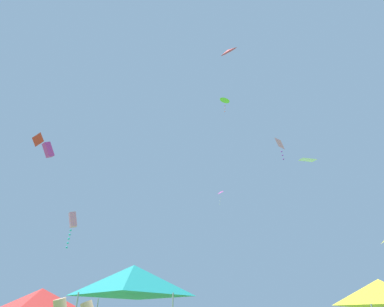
{
  "coord_description": "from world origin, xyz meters",
  "views": [
    {
      "loc": [
        -0.36,
        -4.07,
        1.74
      ],
      "look_at": [
        0.89,
        17.81,
        13.64
      ],
      "focal_mm": 28.96,
      "sensor_mm": 36.0,
      "label": 1
    }
  ],
  "objects_px": {
    "kite_magenta_diamond": "(220,193)",
    "kite_red_delta": "(228,51)",
    "canopy_tent_yellow": "(381,292)",
    "kite_pink_diamond": "(281,144)",
    "kite_magenta_box": "(48,150)",
    "kite_red_diamond": "(38,140)",
    "kite_pink_box": "(73,221)",
    "kite_lime_delta": "(225,100)",
    "canopy_tent_teal": "(133,280)",
    "kite_white_diamond": "(308,159)",
    "canopy_tent_red": "(41,299)"
  },
  "relations": [
    {
      "from": "canopy_tent_yellow",
      "to": "canopy_tent_red",
      "type": "distance_m",
      "value": 15.28
    },
    {
      "from": "kite_lime_delta",
      "to": "kite_magenta_diamond",
      "type": "bearing_deg",
      "value": 87.79
    },
    {
      "from": "kite_magenta_box",
      "to": "kite_pink_box",
      "type": "height_order",
      "value": "kite_magenta_box"
    },
    {
      "from": "kite_magenta_diamond",
      "to": "kite_white_diamond",
      "type": "bearing_deg",
      "value": -50.72
    },
    {
      "from": "kite_red_delta",
      "to": "kite_pink_box",
      "type": "bearing_deg",
      "value": 147.88
    },
    {
      "from": "kite_pink_box",
      "to": "kite_pink_diamond",
      "type": "bearing_deg",
      "value": 15.95
    },
    {
      "from": "kite_pink_box",
      "to": "kite_white_diamond",
      "type": "height_order",
      "value": "kite_white_diamond"
    },
    {
      "from": "canopy_tent_yellow",
      "to": "kite_magenta_diamond",
      "type": "relative_size",
      "value": 2.1
    },
    {
      "from": "canopy_tent_red",
      "to": "kite_red_delta",
      "type": "bearing_deg",
      "value": 8.32
    },
    {
      "from": "canopy_tent_teal",
      "to": "kite_magenta_box",
      "type": "relative_size",
      "value": 2.74
    },
    {
      "from": "canopy_tent_red",
      "to": "kite_lime_delta",
      "type": "bearing_deg",
      "value": 31.6
    },
    {
      "from": "kite_lime_delta",
      "to": "kite_white_diamond",
      "type": "xyz_separation_m",
      "value": [
        6.78,
        -0.62,
        -6.56
      ]
    },
    {
      "from": "canopy_tent_yellow",
      "to": "kite_pink_diamond",
      "type": "bearing_deg",
      "value": 76.83
    },
    {
      "from": "kite_pink_diamond",
      "to": "kite_lime_delta",
      "type": "bearing_deg",
      "value": -132.95
    },
    {
      "from": "kite_magenta_diamond",
      "to": "kite_red_diamond",
      "type": "height_order",
      "value": "kite_red_diamond"
    },
    {
      "from": "kite_lime_delta",
      "to": "kite_red_diamond",
      "type": "distance_m",
      "value": 23.32
    },
    {
      "from": "kite_magenta_box",
      "to": "kite_red_diamond",
      "type": "height_order",
      "value": "kite_red_diamond"
    },
    {
      "from": "kite_red_delta",
      "to": "kite_pink_diamond",
      "type": "xyz_separation_m",
      "value": [
        8.88,
        14.27,
        -0.48
      ]
    },
    {
      "from": "kite_white_diamond",
      "to": "kite_pink_box",
      "type": "bearing_deg",
      "value": 170.16
    },
    {
      "from": "kite_lime_delta",
      "to": "kite_red_diamond",
      "type": "bearing_deg",
      "value": 156.26
    },
    {
      "from": "kite_lime_delta",
      "to": "kite_red_delta",
      "type": "distance_m",
      "value": 5.33
    },
    {
      "from": "canopy_tent_red",
      "to": "kite_white_diamond",
      "type": "xyz_separation_m",
      "value": [
        17.73,
        6.12,
        11.35
      ]
    },
    {
      "from": "canopy_tent_yellow",
      "to": "canopy_tent_teal",
      "type": "distance_m",
      "value": 9.96
    },
    {
      "from": "canopy_tent_teal",
      "to": "kite_pink_diamond",
      "type": "distance_m",
      "value": 30.58
    },
    {
      "from": "kite_lime_delta",
      "to": "kite_pink_diamond",
      "type": "bearing_deg",
      "value": 47.05
    },
    {
      "from": "kite_magenta_diamond",
      "to": "kite_pink_box",
      "type": "distance_m",
      "value": 15.0
    },
    {
      "from": "kite_magenta_diamond",
      "to": "kite_red_diamond",
      "type": "bearing_deg",
      "value": 174.56
    },
    {
      "from": "canopy_tent_red",
      "to": "kite_magenta_diamond",
      "type": "distance_m",
      "value": 21.19
    },
    {
      "from": "kite_pink_diamond",
      "to": "kite_pink_box",
      "type": "bearing_deg",
      "value": -164.05
    },
    {
      "from": "canopy_tent_red",
      "to": "canopy_tent_teal",
      "type": "distance_m",
      "value": 6.38
    },
    {
      "from": "canopy_tent_teal",
      "to": "kite_red_diamond",
      "type": "distance_m",
      "value": 31.04
    },
    {
      "from": "canopy_tent_red",
      "to": "kite_pink_diamond",
      "type": "xyz_separation_m",
      "value": [
        19.39,
        15.8,
        18.54
      ]
    },
    {
      "from": "kite_red_delta",
      "to": "kite_red_diamond",
      "type": "distance_m",
      "value": 25.5
    },
    {
      "from": "kite_lime_delta",
      "to": "kite_red_diamond",
      "type": "xyz_separation_m",
      "value": [
        -21.35,
        9.39,
        0.44
      ]
    },
    {
      "from": "canopy_tent_yellow",
      "to": "canopy_tent_teal",
      "type": "bearing_deg",
      "value": -178.0
    },
    {
      "from": "canopy_tent_red",
      "to": "kite_pink_diamond",
      "type": "height_order",
      "value": "kite_pink_diamond"
    },
    {
      "from": "canopy_tent_yellow",
      "to": "kite_red_delta",
      "type": "distance_m",
      "value": 20.13
    },
    {
      "from": "kite_white_diamond",
      "to": "canopy_tent_red",
      "type": "bearing_deg",
      "value": -160.96
    },
    {
      "from": "canopy_tent_yellow",
      "to": "canopy_tent_red",
      "type": "height_order",
      "value": "canopy_tent_yellow"
    },
    {
      "from": "kite_magenta_diamond",
      "to": "kite_pink_box",
      "type": "height_order",
      "value": "kite_magenta_diamond"
    },
    {
      "from": "kite_magenta_diamond",
      "to": "kite_red_delta",
      "type": "bearing_deg",
      "value": -93.3
    },
    {
      "from": "kite_magenta_box",
      "to": "kite_magenta_diamond",
      "type": "height_order",
      "value": "kite_magenta_box"
    },
    {
      "from": "canopy_tent_teal",
      "to": "kite_magenta_box",
      "type": "height_order",
      "value": "kite_magenta_box"
    },
    {
      "from": "canopy_tent_teal",
      "to": "kite_white_diamond",
      "type": "height_order",
      "value": "kite_white_diamond"
    },
    {
      "from": "canopy_tent_yellow",
      "to": "kite_red_diamond",
      "type": "bearing_deg",
      "value": 141.74
    },
    {
      "from": "kite_red_delta",
      "to": "kite_red_diamond",
      "type": "relative_size",
      "value": 1.29
    },
    {
      "from": "canopy_tent_teal",
      "to": "kite_pink_diamond",
      "type": "relative_size",
      "value": 1.14
    },
    {
      "from": "canopy_tent_red",
      "to": "kite_red_diamond",
      "type": "relative_size",
      "value": 2.19
    },
    {
      "from": "kite_pink_diamond",
      "to": "kite_red_delta",
      "type": "bearing_deg",
      "value": -121.91
    },
    {
      "from": "canopy_tent_yellow",
      "to": "kite_pink_diamond",
      "type": "distance_m",
      "value": 27.28
    }
  ]
}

